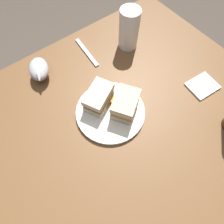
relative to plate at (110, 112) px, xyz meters
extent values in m
plane|color=#4C4238|center=(-0.01, -0.03, -0.77)|extent=(6.00, 6.00, 0.00)
cube|color=brown|center=(-0.01, -0.03, -0.39)|extent=(1.18, 0.91, 0.76)
cylinder|color=silver|center=(0.00, 0.00, 0.00)|extent=(0.25, 0.25, 0.01)
cube|color=beige|center=(0.04, -0.03, 0.02)|extent=(0.13, 0.12, 0.03)
cube|color=#B27A4C|center=(0.04, -0.03, 0.04)|extent=(0.12, 0.12, 0.02)
cube|color=beige|center=(0.04, -0.03, 0.07)|extent=(0.13, 0.12, 0.03)
cube|color=beige|center=(-0.01, 0.05, 0.02)|extent=(0.13, 0.12, 0.02)
cube|color=brown|center=(-0.01, 0.05, 0.04)|extent=(0.13, 0.11, 0.02)
cube|color=beige|center=(-0.01, 0.05, 0.06)|extent=(0.13, 0.12, 0.02)
cube|color=gold|center=(0.03, 0.01, 0.02)|extent=(0.03, 0.05, 0.02)
cube|color=#B77F33|center=(0.00, 0.03, 0.02)|extent=(0.05, 0.04, 0.02)
cube|color=#B77F33|center=(0.02, 0.04, 0.02)|extent=(0.05, 0.05, 0.02)
cube|color=gold|center=(0.04, 0.08, 0.02)|extent=(0.05, 0.03, 0.02)
cube|color=gold|center=(0.08, 0.00, 0.02)|extent=(0.06, 0.06, 0.02)
cylinder|color=white|center=(0.26, 0.22, 0.08)|extent=(0.08, 0.08, 0.17)
cylinder|color=#C67014|center=(0.26, 0.22, 0.03)|extent=(0.07, 0.07, 0.08)
cylinder|color=#B7B7BC|center=(-0.12, 0.30, 0.00)|extent=(0.04, 0.04, 0.02)
ellipsoid|color=#B7B7BC|center=(-0.12, 0.30, 0.03)|extent=(0.11, 0.13, 0.05)
ellipsoid|color=#381E0F|center=(-0.12, 0.30, 0.04)|extent=(0.09, 0.11, 0.02)
cone|color=#B7B7BC|center=(-0.14, 0.25, 0.04)|extent=(0.03, 0.04, 0.02)
cube|color=white|center=(0.35, -0.13, 0.00)|extent=(0.12, 0.10, 0.01)
cube|color=silver|center=(0.09, 0.29, 0.00)|extent=(0.03, 0.18, 0.01)
camera|label=1|loc=(-0.18, -0.25, 0.61)|focal=30.52mm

